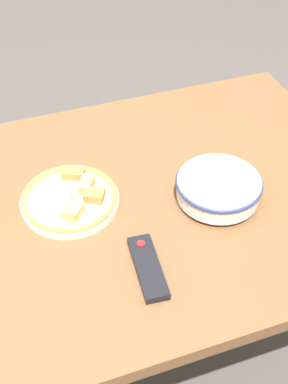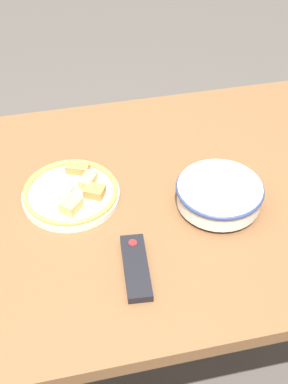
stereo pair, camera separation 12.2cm
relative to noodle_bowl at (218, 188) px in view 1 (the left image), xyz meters
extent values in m
plane|color=#4C4742|center=(0.33, -0.07, -0.76)|extent=(8.00, 8.00, 0.00)
cube|color=brown|center=(0.33, -0.07, -0.06)|extent=(1.57, 0.94, 0.04)
cylinder|color=brown|center=(-0.38, -0.47, -0.42)|extent=(0.06, 0.06, 0.68)
cylinder|color=silver|center=(0.00, 0.00, -0.03)|extent=(0.10, 0.10, 0.01)
cylinder|color=silver|center=(0.00, 0.00, 0.00)|extent=(0.22, 0.22, 0.06)
cylinder|color=#C67A33|center=(0.00, 0.00, 0.00)|extent=(0.20, 0.20, 0.05)
torus|color=navy|center=(0.00, 0.00, 0.02)|extent=(0.23, 0.23, 0.01)
cylinder|color=silver|center=(0.37, -0.11, -0.03)|extent=(0.26, 0.26, 0.02)
torus|color=gold|center=(0.37, -0.11, -0.02)|extent=(0.25, 0.25, 0.01)
cube|color=tan|center=(0.32, -0.14, -0.01)|extent=(0.06, 0.07, 0.03)
cube|color=silver|center=(0.41, -0.11, -0.01)|extent=(0.04, 0.05, 0.02)
cube|color=silver|center=(0.39, -0.11, -0.01)|extent=(0.06, 0.06, 0.03)
cube|color=tan|center=(0.38, -0.05, -0.01)|extent=(0.07, 0.07, 0.03)
cube|color=#B2753D|center=(0.31, -0.09, -0.01)|extent=(0.06, 0.06, 0.03)
cube|color=#B2753D|center=(0.34, -0.19, -0.01)|extent=(0.07, 0.05, 0.02)
cube|color=black|center=(0.26, 0.16, -0.03)|extent=(0.07, 0.19, 0.02)
cylinder|color=red|center=(0.25, 0.10, -0.02)|extent=(0.02, 0.02, 0.00)
camera|label=1|loc=(0.53, 0.91, 0.95)|focal=50.00mm
camera|label=2|loc=(0.41, 0.94, 0.95)|focal=50.00mm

